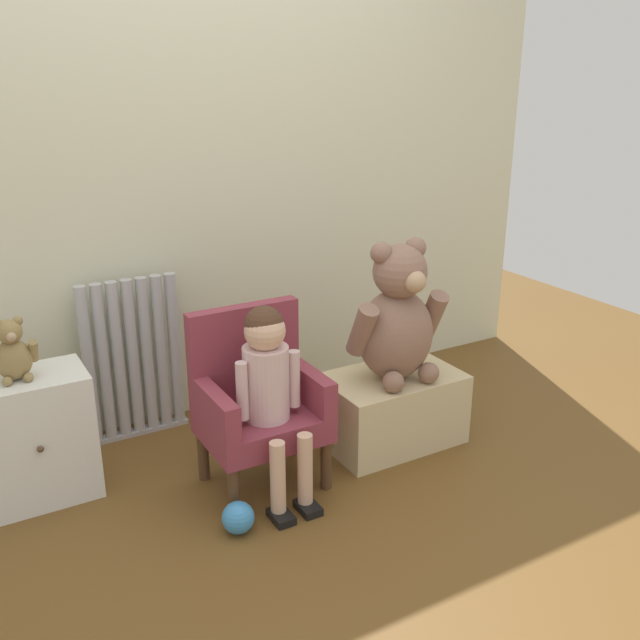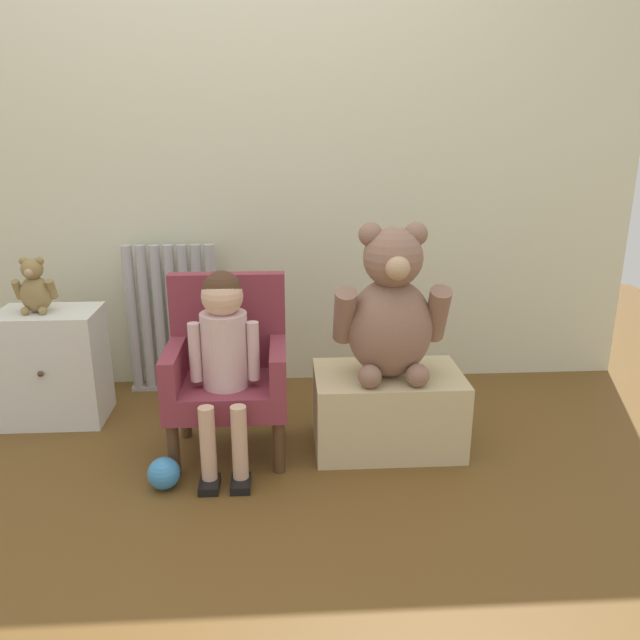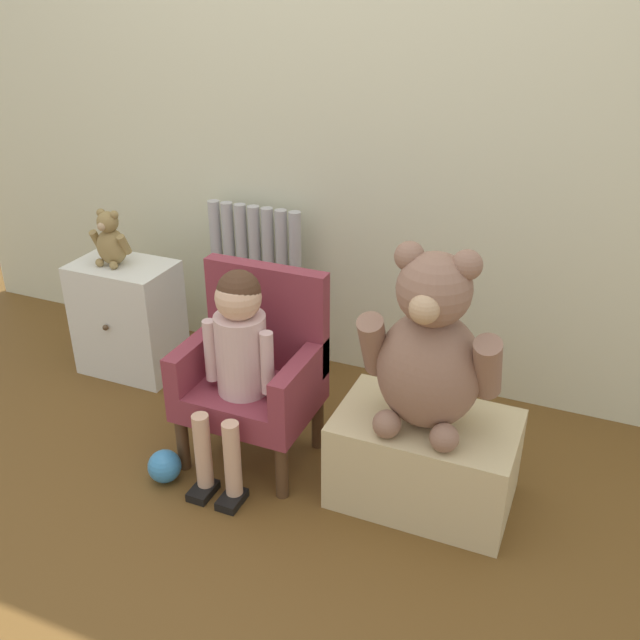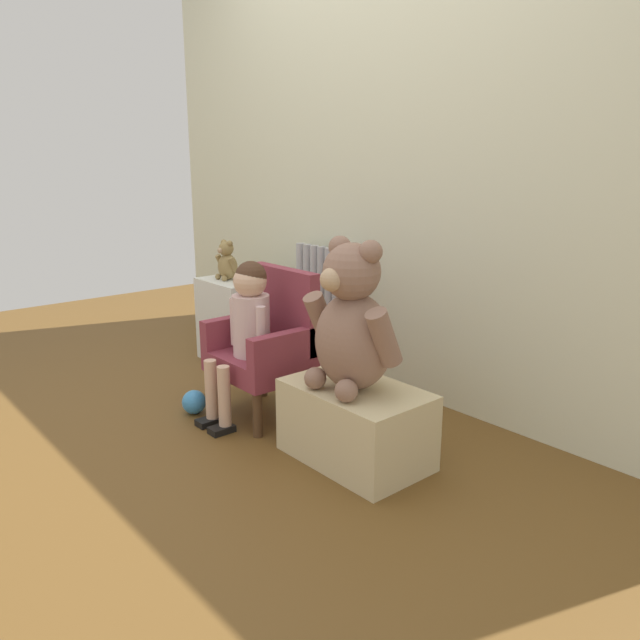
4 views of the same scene
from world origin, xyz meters
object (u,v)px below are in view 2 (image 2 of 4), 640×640
Objects in this scene: child_armchair at (228,367)px; low_bench at (387,410)px; radiator at (173,320)px; child_figure at (224,342)px; large_teddy_bear at (391,311)px; toy_ball at (164,473)px; small_teddy_bear at (35,288)px; small_dresser at (54,366)px.

child_armchair is 0.65m from low_bench.
radiator is 0.67m from child_armchair.
radiator is 0.96× the size of child_figure.
toy_ball is (-0.83, -0.24, -0.51)m from large_teddy_bear.
child_figure is 6.45× the size of toy_ball.
toy_ball is at bearing -127.42° from child_armchair.
low_bench is (0.62, -0.02, -0.19)m from child_armchair.
radiator is 6.19× the size of toy_ball.
child_armchair is at bearing -62.92° from radiator.
radiator is at bearing 117.08° from child_armchair.
large_teddy_bear reaches higher than radiator.
small_teddy_bear is at bearing 166.75° from large_teddy_bear.
large_teddy_bear is 5.14× the size of toy_ball.
low_bench is 5.00× the size of toy_ball.
child_armchair is at bearing 178.36° from low_bench.
child_armchair reaches higher than toy_ball.
child_armchair is at bearing -20.20° from small_teddy_bear.
low_bench is at bearing 17.45° from toy_ball.
toy_ball is at bearing -46.46° from small_dresser.
toy_ball is at bearing -162.55° from low_bench.
large_teddy_bear is at bearing -13.89° from small_dresser.
radiator is 1.03× the size of child_armchair.
child_figure is 1.29× the size of low_bench.
small_teddy_bear is at bearing 159.80° from child_armchair.
child_armchair is 0.93× the size of child_figure.
large_teddy_bear reaches higher than child_armchair.
radiator is 1.20× the size of large_teddy_bear.
low_bench is at bearing 79.36° from large_teddy_bear.
small_teddy_bear is 0.98m from toy_ball.
large_teddy_bear is (0.92, -0.63, 0.22)m from radiator.
radiator is 1.24× the size of low_bench.
child_armchair is at bearing 176.32° from large_teddy_bear.
small_dresser is 2.13× the size of small_teddy_bear.
radiator is at bearing 113.34° from child_figure.
large_teddy_bear is (0.62, 0.07, 0.09)m from child_figure.
small_dresser is 0.83× the size of large_teddy_bear.
radiator is 1.13m from low_bench.
small_teddy_bear is (-1.41, 0.33, 0.02)m from large_teddy_bear.
radiator is at bearing 146.47° from low_bench.
child_figure is at bearing -26.84° from small_teddy_bear.
toy_ball is (0.58, -0.57, -0.53)m from small_teddy_bear.
small_dresser reaches higher than toy_ball.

